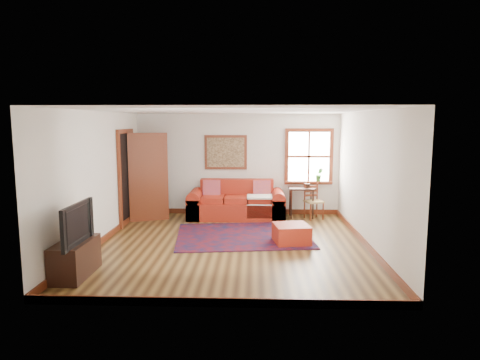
{
  "coord_description": "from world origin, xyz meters",
  "views": [
    {
      "loc": [
        0.43,
        -7.82,
        2.31
      ],
      "look_at": [
        0.13,
        0.6,
        1.15
      ],
      "focal_mm": 32.0,
      "sensor_mm": 36.0,
      "label": 1
    }
  ],
  "objects_px": {
    "red_leather_sofa": "(237,205)",
    "media_cabinet": "(75,258)",
    "red_ottoman": "(291,234)",
    "side_table": "(302,193)",
    "ladder_back_chair": "(313,200)"
  },
  "relations": [
    {
      "from": "red_leather_sofa",
      "to": "media_cabinet",
      "type": "bearing_deg",
      "value": -119.26
    },
    {
      "from": "red_ottoman",
      "to": "red_leather_sofa",
      "type": "bearing_deg",
      "value": 108.04
    },
    {
      "from": "red_leather_sofa",
      "to": "media_cabinet",
      "type": "xyz_separation_m",
      "value": [
        -2.25,
        -4.02,
        -0.03
      ]
    },
    {
      "from": "side_table",
      "to": "media_cabinet",
      "type": "relative_size",
      "value": 0.75
    },
    {
      "from": "red_ottoman",
      "to": "media_cabinet",
      "type": "bearing_deg",
      "value": -160.97
    },
    {
      "from": "red_leather_sofa",
      "to": "ladder_back_chair",
      "type": "relative_size",
      "value": 2.74
    },
    {
      "from": "red_leather_sofa",
      "to": "red_ottoman",
      "type": "bearing_deg",
      "value": -62.33
    },
    {
      "from": "ladder_back_chair",
      "to": "red_ottoman",
      "type": "bearing_deg",
      "value": -107.84
    },
    {
      "from": "red_ottoman",
      "to": "media_cabinet",
      "type": "relative_size",
      "value": 0.65
    },
    {
      "from": "ladder_back_chair",
      "to": "media_cabinet",
      "type": "height_order",
      "value": "ladder_back_chair"
    },
    {
      "from": "ladder_back_chair",
      "to": "media_cabinet",
      "type": "bearing_deg",
      "value": -135.63
    },
    {
      "from": "red_ottoman",
      "to": "side_table",
      "type": "bearing_deg",
      "value": 69.63
    },
    {
      "from": "ladder_back_chair",
      "to": "media_cabinet",
      "type": "xyz_separation_m",
      "value": [
        -4.08,
        -3.99,
        -0.18
      ]
    },
    {
      "from": "red_leather_sofa",
      "to": "media_cabinet",
      "type": "relative_size",
      "value": 2.36
    },
    {
      "from": "red_ottoman",
      "to": "media_cabinet",
      "type": "distance_m",
      "value": 3.87
    }
  ]
}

